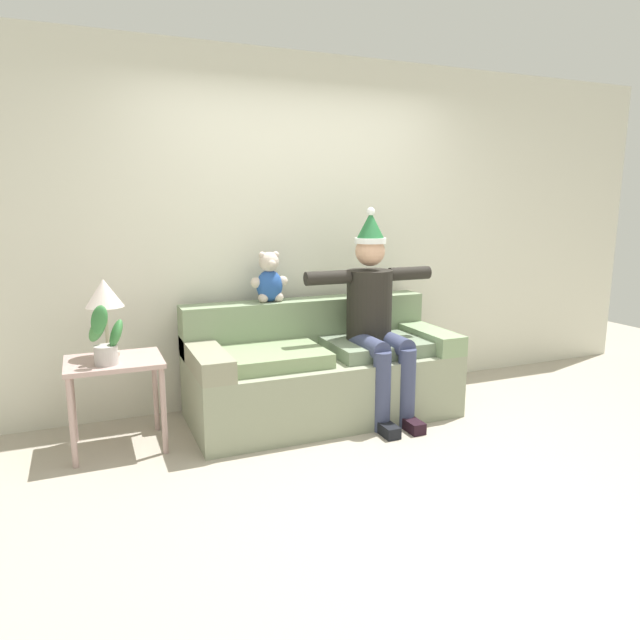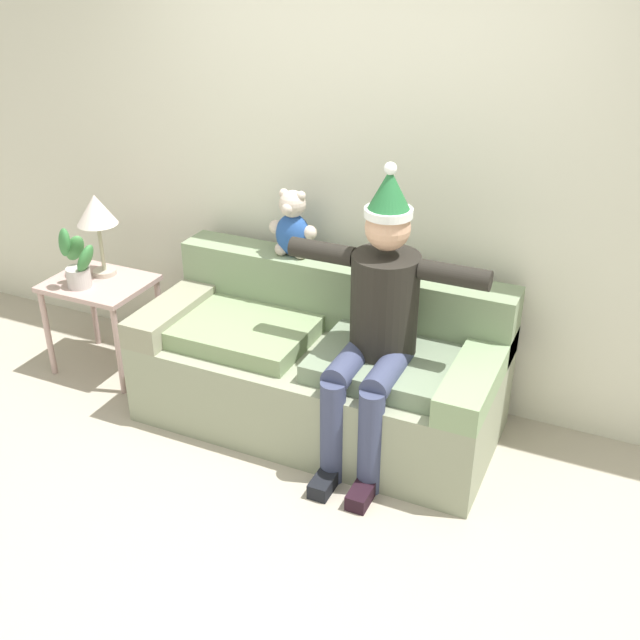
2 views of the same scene
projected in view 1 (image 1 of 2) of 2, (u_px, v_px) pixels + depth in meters
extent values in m
plane|color=#AA9F8E|center=(386.00, 470.00, 3.43)|extent=(10.00, 10.00, 0.00)
cube|color=beige|center=(295.00, 232.00, 4.56)|extent=(7.00, 0.10, 2.70)
cube|color=gray|center=(322.00, 386.00, 4.27)|extent=(1.95, 0.87, 0.47)
cube|color=gray|center=(307.00, 323.00, 4.47)|extent=(1.95, 0.24, 0.38)
cube|color=gray|center=(205.00, 358.00, 3.88)|extent=(0.22, 0.87, 0.15)
cube|color=gray|center=(423.00, 336.00, 4.53)|extent=(0.22, 0.87, 0.15)
cube|color=gray|center=(268.00, 357.00, 4.00)|extent=(0.78, 0.61, 0.10)
cube|color=gray|center=(378.00, 345.00, 4.33)|extent=(0.78, 0.61, 0.10)
cylinder|color=black|center=(369.00, 305.00, 4.27)|extent=(0.34, 0.34, 0.52)
sphere|color=tan|center=(370.00, 251.00, 4.19)|extent=(0.22, 0.22, 0.22)
cylinder|color=white|center=(370.00, 241.00, 4.18)|extent=(0.23, 0.23, 0.04)
cone|color=#236634|center=(371.00, 225.00, 4.16)|extent=(0.21, 0.21, 0.20)
sphere|color=white|center=(371.00, 211.00, 4.14)|extent=(0.06, 0.06, 0.06)
cylinder|color=#3A4161|center=(369.00, 346.00, 4.11)|extent=(0.14, 0.40, 0.14)
cylinder|color=#3A4161|center=(382.00, 392.00, 3.98)|extent=(0.13, 0.13, 0.57)
cube|color=black|center=(386.00, 429.00, 3.96)|extent=(0.10, 0.24, 0.08)
cylinder|color=#3A4161|center=(393.00, 343.00, 4.18)|extent=(0.14, 0.40, 0.14)
cylinder|color=#3A4161|center=(406.00, 388.00, 4.06)|extent=(0.13, 0.13, 0.57)
cube|color=black|center=(411.00, 425.00, 4.03)|extent=(0.10, 0.24, 0.08)
cylinder|color=black|center=(328.00, 278.00, 4.10)|extent=(0.34, 0.10, 0.10)
cylinder|color=black|center=(409.00, 273.00, 4.36)|extent=(0.34, 0.10, 0.10)
ellipsoid|color=#254D99|center=(269.00, 286.00, 4.30)|extent=(0.20, 0.16, 0.24)
sphere|color=beige|center=(269.00, 262.00, 4.26)|extent=(0.15, 0.15, 0.15)
sphere|color=beige|center=(272.00, 264.00, 4.21)|extent=(0.07, 0.07, 0.07)
sphere|color=beige|center=(262.00, 255.00, 4.23)|extent=(0.05, 0.05, 0.05)
sphere|color=beige|center=(276.00, 255.00, 4.27)|extent=(0.05, 0.05, 0.05)
sphere|color=beige|center=(256.00, 283.00, 4.25)|extent=(0.08, 0.08, 0.08)
sphere|color=beige|center=(263.00, 298.00, 4.26)|extent=(0.08, 0.08, 0.08)
sphere|color=beige|center=(283.00, 281.00, 4.33)|extent=(0.08, 0.08, 0.08)
sphere|color=beige|center=(278.00, 297.00, 4.31)|extent=(0.08, 0.08, 0.08)
cube|color=#B4948F|center=(114.00, 362.00, 3.64)|extent=(0.59, 0.48, 0.03)
cylinder|color=#B4948F|center=(72.00, 423.00, 3.41)|extent=(0.04, 0.04, 0.57)
cylinder|color=#B4948F|center=(164.00, 411.00, 3.61)|extent=(0.04, 0.04, 0.57)
cylinder|color=#B4948F|center=(73.00, 401.00, 3.79)|extent=(0.04, 0.04, 0.57)
cylinder|color=#B4948F|center=(155.00, 391.00, 3.99)|extent=(0.04, 0.04, 0.57)
cylinder|color=#B5A999|center=(109.00, 354.00, 3.71)|extent=(0.14, 0.14, 0.03)
cylinder|color=#AEAB8C|center=(107.00, 330.00, 3.68)|extent=(0.02, 0.02, 0.30)
cone|color=beige|center=(104.00, 293.00, 3.63)|extent=(0.24, 0.24, 0.18)
cylinder|color=#B9B1AE|center=(106.00, 355.00, 3.51)|extent=(0.14, 0.14, 0.12)
ellipsoid|color=#38793C|center=(116.00, 333.00, 3.52)|extent=(0.13, 0.15, 0.21)
ellipsoid|color=#468545|center=(98.00, 328.00, 3.51)|extent=(0.18, 0.12, 0.21)
ellipsoid|color=#377A3D|center=(99.00, 320.00, 3.42)|extent=(0.15, 0.11, 0.20)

